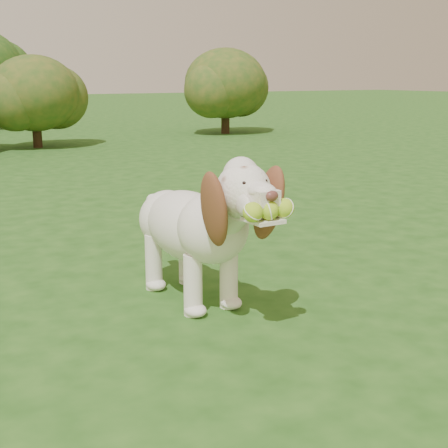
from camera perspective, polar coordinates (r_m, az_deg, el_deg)
ground at (r=3.69m, az=5.99°, el=-5.95°), size 80.00×80.00×0.00m
dog at (r=3.33m, az=-2.36°, el=0.11°), size 0.46×1.31×0.85m
shrub_c at (r=11.39m, az=-16.95°, el=11.36°), size 1.53×1.53×1.58m
shrub_d at (r=13.67m, az=0.13°, el=12.73°), size 1.75×1.75×1.81m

